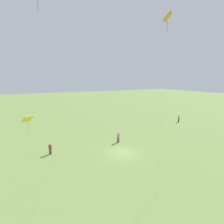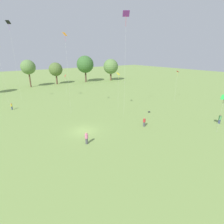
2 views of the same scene
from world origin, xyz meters
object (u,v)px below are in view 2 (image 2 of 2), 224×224
Objects in this scene: person_3 at (12,106)px; person_4 at (87,138)px; person_2 at (220,119)px; picnic_bag_0 at (149,112)px; kite_3 at (65,77)px; kite_2 at (177,73)px; kite_5 at (224,98)px; kite_4 at (9,27)px; kite_1 at (65,39)px; kite_6 at (126,18)px; person_0 at (144,122)px; kite_0 at (118,75)px.

person_4 is at bearing 166.02° from person_3.
person_2 is 3.73× the size of picnic_bag_0.
kite_3 is at bearing -13.25° from person_4.
kite_2 reaches higher than kite_3.
kite_3 is 38.95m from kite_5.
person_4 is 35.54m from kite_4.
kite_4 reaches higher than kite_2.
kite_2 reaches higher than kite_5.
picnic_bag_0 is at bearing -72.75° from person_4.
person_4 is 0.09× the size of kite_4.
kite_1 is 11.92m from kite_6.
person_4 is at bearing -95.28° from kite_1.
kite_3 is 1.03× the size of kite_5.
person_0 is 8.09m from picnic_bag_0.
kite_0 is 11.65m from kite_6.
person_4 is (-11.25, 0.28, 0.08)m from person_0.
kite_6 is (18.93, -17.53, 17.52)m from person_3.
kite_4 is (-7.00, 16.89, 3.45)m from kite_1.
kite_0 is at bearing 37.27° from person_0.
person_3 is 0.08× the size of kite_6.
person_3 is at bearing 141.11° from picnic_bag_0.
kite_4 reaches higher than person_4.
kite_1 is at bearing -155.45° from kite_4.
person_0 is at bearing -173.21° from person_3.
kite_1 is 17.54m from kite_3.
kite_5 is at bearing -63.32° from kite_0.
picnic_bag_0 is (6.44, 4.86, -0.69)m from person_0.
person_4 is 19.12m from kite_0.
kite_6 is (15.84, -24.09, 0.03)m from kite_4.
kite_4 reaches higher than kite_3.
kite_1 is 2.03× the size of kite_2.
kite_1 is 2.54× the size of kite_5.
kite_0 reaches higher than kite_5.
kite_0 is at bearing -6.32° from kite_1.
person_3 is 25.46m from kite_0.
kite_5 is 0.33× the size of kite_6.
kite_0 is (14.02, 11.09, 6.79)m from person_4.
kite_2 reaches higher than person_2.
kite_0 is 17.56m from kite_2.
person_3 is at bearing 142.79° from kite_1.
person_0 is 0.91× the size of person_4.
person_2 is at bearing -151.24° from kite_6.
kite_5 reaches higher than person_0.
kite_4 is 1.01× the size of kite_6.
kite_5 is (-4.55, -1.73, 4.98)m from person_2.
kite_2 is (17.28, -3.11, -0.32)m from kite_0.
kite_0 is at bearing -32.10° from kite_6.
picnic_bag_0 is (14.28, -9.32, -14.73)m from kite_1.
person_2 is 39.21m from kite_3.
kite_4 is (-11.71, 2.48, 12.28)m from kite_3.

